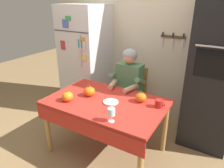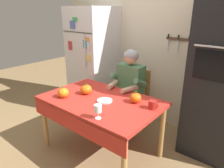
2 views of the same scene
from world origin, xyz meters
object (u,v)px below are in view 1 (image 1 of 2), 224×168
(wall_oven, at_px, (215,70))
(coffee_mug, at_px, (159,104))
(pumpkin_medium, at_px, (141,97))
(serving_tray, at_px, (111,102))
(wine_glass, at_px, (111,112))
(refrigerator, at_px, (86,60))
(chair_behind_person, at_px, (132,94))
(seated_person, at_px, (127,85))
(dining_table, at_px, (105,108))
(pumpkin_large, at_px, (67,96))
(pumpkin_small, at_px, (89,91))

(wall_oven, bearing_deg, coffee_mug, -121.74)
(pumpkin_medium, height_order, serving_tray, pumpkin_medium)
(wine_glass, bearing_deg, refrigerator, 135.53)
(wall_oven, bearing_deg, chair_behind_person, -173.01)
(wall_oven, relative_size, seated_person, 1.69)
(chair_behind_person, height_order, serving_tray, chair_behind_person)
(dining_table, height_order, serving_tray, serving_tray)
(pumpkin_large, distance_m, pumpkin_small, 0.29)
(wall_oven, height_order, pumpkin_small, wall_oven)
(refrigerator, height_order, dining_table, refrigerator)
(refrigerator, bearing_deg, dining_table, -42.91)
(seated_person, xyz_separation_m, serving_tray, (0.09, -0.60, 0.01))
(wall_oven, relative_size, wine_glass, 14.11)
(chair_behind_person, distance_m, coffee_mug, 0.90)
(seated_person, relative_size, coffee_mug, 10.56)
(wall_oven, height_order, pumpkin_medium, wall_oven)
(refrigerator, bearing_deg, coffee_mug, -24.00)
(refrigerator, bearing_deg, wall_oven, 1.14)
(dining_table, bearing_deg, serving_tray, 5.42)
(pumpkin_large, bearing_deg, dining_table, 29.31)
(pumpkin_large, distance_m, pumpkin_medium, 0.87)
(coffee_mug, bearing_deg, dining_table, -162.10)
(chair_behind_person, xyz_separation_m, serving_tray, (0.09, -0.79, 0.24))
(serving_tray, bearing_deg, refrigerator, 139.50)
(dining_table, distance_m, pumpkin_small, 0.29)
(wall_oven, relative_size, chair_behind_person, 2.26)
(wall_oven, bearing_deg, pumpkin_small, -145.61)
(wall_oven, relative_size, pumpkin_large, 14.95)
(pumpkin_large, bearing_deg, chair_behind_person, 69.48)
(seated_person, height_order, pumpkin_small, seated_person)
(wine_glass, bearing_deg, pumpkin_small, 146.07)
(wine_glass, height_order, pumpkin_small, wine_glass)
(seated_person, xyz_separation_m, wine_glass, (0.30, -0.94, 0.11))
(seated_person, height_order, wine_glass, seated_person)
(chair_behind_person, bearing_deg, wine_glass, -74.95)
(wall_oven, relative_size, pumpkin_small, 14.34)
(refrigerator, xyz_separation_m, coffee_mug, (1.55, -0.69, -0.11))
(pumpkin_medium, bearing_deg, refrigerator, 153.02)
(coffee_mug, bearing_deg, pumpkin_small, -169.19)
(serving_tray, bearing_deg, pumpkin_large, -154.10)
(wall_oven, height_order, coffee_mug, wall_oven)
(chair_behind_person, distance_m, pumpkin_large, 1.12)
(chair_behind_person, bearing_deg, coffee_mug, -44.46)
(serving_tray, bearing_deg, wine_glass, -57.82)
(pumpkin_medium, xyz_separation_m, serving_tray, (-0.29, -0.20, -0.05))
(chair_behind_person, relative_size, seated_person, 0.75)
(pumpkin_medium, bearing_deg, pumpkin_small, -163.75)
(wall_oven, xyz_separation_m, pumpkin_large, (-1.44, -1.14, -0.25))
(dining_table, distance_m, chair_behind_person, 0.81)
(refrigerator, height_order, pumpkin_medium, refrigerator)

